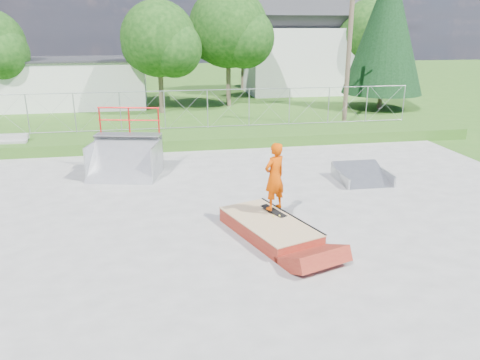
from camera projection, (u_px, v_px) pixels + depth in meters
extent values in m
plane|color=#31611B|center=(253.00, 224.00, 12.62)|extent=(120.00, 120.00, 0.00)
cube|color=gray|center=(253.00, 223.00, 12.62)|extent=(20.00, 16.00, 0.04)
cube|color=#31611B|center=(211.00, 137.00, 21.43)|extent=(24.00, 3.00, 0.50)
cube|color=maroon|center=(269.00, 228.00, 11.85)|extent=(2.21, 3.12, 0.40)
cube|color=tan|center=(269.00, 221.00, 11.78)|extent=(2.23, 3.15, 0.03)
cube|color=black|center=(274.00, 211.00, 12.24)|extent=(0.60, 0.79, 0.13)
imported|color=#C93F00|center=(275.00, 179.00, 11.96)|extent=(0.77, 0.69, 1.76)
cube|color=silver|center=(70.00, 83.00, 31.37)|extent=(10.00, 6.00, 3.00)
cube|color=silver|center=(296.00, 61.00, 37.69)|extent=(8.00, 6.00, 5.00)
cube|color=#2B2B2F|center=(298.00, 16.00, 36.64)|extent=(8.40, 6.08, 6.08)
cylinder|color=brown|center=(349.00, 49.00, 23.88)|extent=(0.24, 0.24, 8.00)
cylinder|color=brown|center=(161.00, 93.00, 28.74)|extent=(0.30, 0.30, 2.45)
sphere|color=black|center=(159.00, 39.00, 27.75)|extent=(4.48, 4.48, 4.48)
sphere|color=black|center=(174.00, 49.00, 27.54)|extent=(3.36, 3.36, 3.36)
cylinder|color=brown|center=(229.00, 85.00, 31.32)|extent=(0.30, 0.30, 2.80)
sphere|color=black|center=(228.00, 28.00, 30.19)|extent=(5.12, 5.12, 5.12)
sphere|color=black|center=(244.00, 38.00, 29.95)|extent=(3.84, 3.84, 3.84)
sphere|color=black|center=(2.00, 54.00, 27.83)|extent=(3.12, 3.12, 3.12)
cylinder|color=brown|center=(364.00, 77.00, 37.04)|extent=(0.30, 0.30, 2.62)
sphere|color=black|center=(367.00, 32.00, 35.98)|extent=(4.80, 4.80, 4.80)
sphere|color=black|center=(381.00, 40.00, 35.76)|extent=(3.60, 3.60, 3.60)
cylinder|color=brown|center=(243.00, 77.00, 39.33)|extent=(0.30, 0.30, 2.10)
sphere|color=black|center=(243.00, 44.00, 38.49)|extent=(3.84, 3.84, 3.84)
sphere|color=black|center=(253.00, 50.00, 38.31)|extent=(2.88, 2.88, 2.88)
cylinder|color=brown|center=(380.00, 99.00, 30.37)|extent=(0.28, 0.28, 1.20)
cone|color=black|center=(387.00, 27.00, 28.99)|extent=(5.04, 5.04, 8.10)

